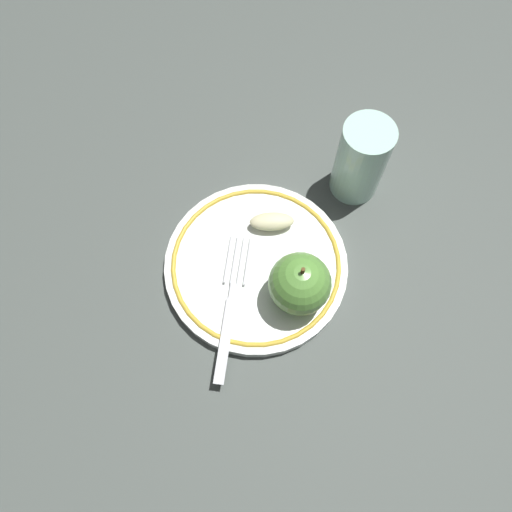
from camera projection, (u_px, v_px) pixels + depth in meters
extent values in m
plane|color=#49504B|center=(267.00, 277.00, 0.62)|extent=(2.00, 2.00, 0.00)
cylinder|color=white|center=(256.00, 266.00, 0.62)|extent=(0.23, 0.23, 0.02)
torus|color=gold|center=(256.00, 263.00, 0.61)|extent=(0.21, 0.21, 0.01)
sphere|color=#5B973D|center=(301.00, 282.00, 0.56)|extent=(0.07, 0.07, 0.07)
cylinder|color=brown|center=(305.00, 269.00, 0.52)|extent=(0.00, 0.00, 0.01)
ellipsoid|color=beige|center=(272.00, 221.00, 0.62)|extent=(0.06, 0.06, 0.02)
cube|color=silver|center=(225.00, 340.00, 0.57)|extent=(0.09, 0.06, 0.00)
cube|color=silver|center=(233.00, 291.00, 0.59)|extent=(0.02, 0.02, 0.00)
cube|color=silver|center=(248.00, 261.00, 0.61)|extent=(0.06, 0.04, 0.00)
cube|color=silver|center=(241.00, 260.00, 0.61)|extent=(0.06, 0.04, 0.00)
cube|color=silver|center=(235.00, 259.00, 0.61)|extent=(0.06, 0.04, 0.00)
cube|color=silver|center=(228.00, 258.00, 0.61)|extent=(0.06, 0.04, 0.00)
cylinder|color=silver|center=(361.00, 160.00, 0.62)|extent=(0.06, 0.06, 0.12)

